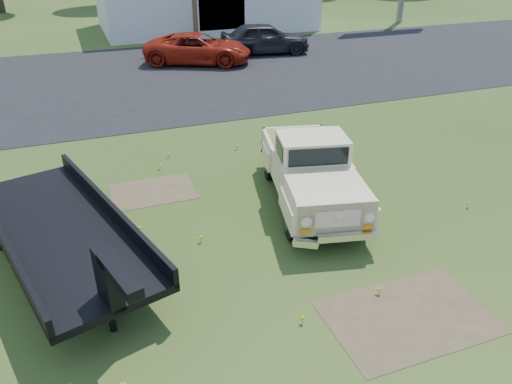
% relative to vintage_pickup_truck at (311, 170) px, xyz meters
% --- Properties ---
extents(ground, '(140.00, 140.00, 0.00)m').
position_rel_vintage_pickup_truck_xyz_m(ground, '(-1.67, -1.48, -0.92)').
color(ground, '#2B4215').
rests_on(ground, ground).
extents(asphalt_lot, '(90.00, 14.00, 0.02)m').
position_rel_vintage_pickup_truck_xyz_m(asphalt_lot, '(-1.67, 13.52, -0.92)').
color(asphalt_lot, black).
rests_on(asphalt_lot, ground).
extents(dirt_patch_a, '(3.00, 2.00, 0.01)m').
position_rel_vintage_pickup_truck_xyz_m(dirt_patch_a, '(-0.17, -4.48, -0.92)').
color(dirt_patch_a, brown).
rests_on(dirt_patch_a, ground).
extents(dirt_patch_b, '(2.20, 1.60, 0.01)m').
position_rel_vintage_pickup_truck_xyz_m(dirt_patch_b, '(-3.67, 2.02, -0.92)').
color(dirt_patch_b, brown).
rests_on(dirt_patch_b, ground).
extents(vintage_pickup_truck, '(3.03, 5.38, 1.84)m').
position_rel_vintage_pickup_truck_xyz_m(vintage_pickup_truck, '(0.00, 0.00, 0.00)').
color(vintage_pickup_truck, beige).
rests_on(vintage_pickup_truck, ground).
extents(flatbed_trailer, '(3.93, 6.98, 1.81)m').
position_rel_vintage_pickup_truck_xyz_m(flatbed_trailer, '(-5.94, -0.54, -0.02)').
color(flatbed_trailer, black).
rests_on(flatbed_trailer, ground).
extents(red_pickup, '(5.96, 4.50, 1.50)m').
position_rel_vintage_pickup_truck_xyz_m(red_pickup, '(1.12, 15.42, -0.17)').
color(red_pickup, '#9A1D0E').
rests_on(red_pickup, ground).
extents(dark_sedan, '(5.16, 2.73, 1.67)m').
position_rel_vintage_pickup_truck_xyz_m(dark_sedan, '(5.16, 16.34, -0.08)').
color(dark_sedan, black).
rests_on(dark_sedan, ground).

